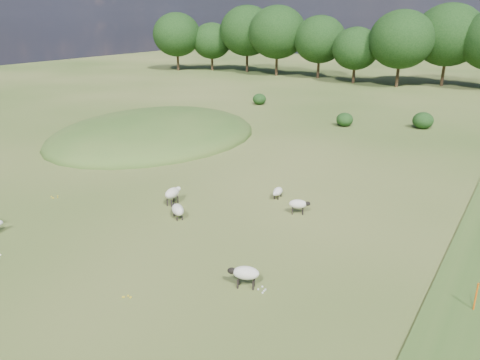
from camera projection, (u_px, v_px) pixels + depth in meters
name	position (u px, v px, depth m)	size (l,w,h in m)	color
ground	(318.00, 135.00, 41.26)	(160.00, 160.00, 0.00)	#2D4E18
mound	(155.00, 136.00, 40.99)	(16.00, 20.00, 4.00)	#33561E
treeline	(413.00, 40.00, 67.73)	(96.28, 14.66, 11.70)	black
shrubs	(351.00, 113.00, 46.86)	(20.79, 6.97, 1.55)	black
marker_post	(476.00, 298.00, 16.61)	(0.06, 0.06, 1.20)	#D8590C
sheep_0	(278.00, 192.00, 27.08)	(0.62, 1.14, 0.64)	beige
sheep_1	(178.00, 209.00, 24.43)	(1.31, 1.09, 0.76)	beige
sheep_2	(298.00, 204.00, 24.86)	(1.17, 0.87, 0.82)	beige
sheep_3	(173.00, 193.00, 26.14)	(0.71, 1.36, 0.96)	beige
sheep_4	(245.00, 273.00, 18.13)	(1.31, 0.92, 0.91)	beige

